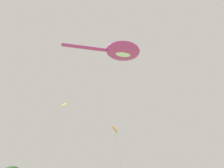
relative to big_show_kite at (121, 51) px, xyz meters
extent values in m
ellipsoid|color=#CC3899|center=(0.19, -0.18, 0.03)|extent=(6.13, 6.09, 1.28)
cylinder|color=#CC3899|center=(-3.72, 3.53, -0.16)|extent=(4.66, 4.46, 0.46)
ellipsoid|color=white|center=(0.19, -0.18, -0.54)|extent=(2.17, 2.12, 0.46)
cylinder|color=#B2B2B7|center=(-2.48, 0.34, -9.76)|extent=(5.37, 1.08, 18.30)
cube|color=orange|center=(-3.43, -1.19, -12.30)|extent=(0.60, 0.66, 0.65)
cube|color=yellow|center=(0.53, 11.56, -4.72)|extent=(0.69, 0.94, 0.71)
cylinder|color=#B2B2B7|center=(-0.61, 12.26, -11.81)|extent=(2.32, 1.42, 14.19)
camera|label=1|loc=(-15.26, -9.61, -17.06)|focal=27.75mm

